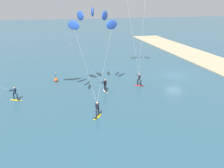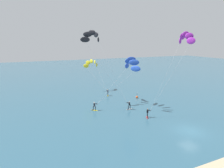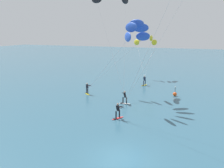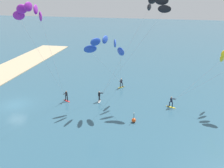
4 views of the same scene
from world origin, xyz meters
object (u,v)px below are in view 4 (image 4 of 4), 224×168
(kitesurfer_mid_water, at_px, (32,17))
(kitesurfer_downwind, at_px, (154,7))
(marker_buoy, at_px, (134,120))
(kitesurfer_nearshore, at_px, (106,47))

(kitesurfer_mid_water, xyz_separation_m, kitesurfer_downwind, (-11.63, 13.59, 0.63))
(kitesurfer_downwind, bearing_deg, marker_buoy, -7.43)
(kitesurfer_mid_water, xyz_separation_m, marker_buoy, (-1.37, 12.25, -12.93))
(kitesurfer_downwind, height_order, marker_buoy, kitesurfer_downwind)
(kitesurfer_downwind, xyz_separation_m, marker_buoy, (10.26, -1.34, -13.56))
(kitesurfer_downwind, relative_size, marker_buoy, 11.35)
(kitesurfer_downwind, distance_m, marker_buoy, 17.06)
(kitesurfer_mid_water, bearing_deg, kitesurfer_nearshore, 129.69)
(kitesurfer_nearshore, distance_m, kitesurfer_mid_water, 10.68)
(kitesurfer_nearshore, relative_size, kitesurfer_downwind, 0.66)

